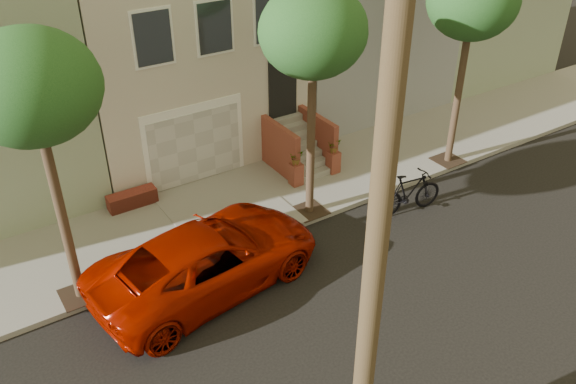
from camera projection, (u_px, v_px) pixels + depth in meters
ground at (370, 308)px, 13.81m from camera, size 90.00×90.00×0.00m
sidewalk at (253, 200)px, 17.58m from camera, size 40.00×3.70×0.15m
house_row at (162, 31)px, 19.87m from camera, size 33.10×11.70×7.00m
tree_left at (31, 89)px, 11.28m from camera, size 2.70×2.57×6.30m
tree_mid at (313, 33)px, 14.28m from camera, size 2.70×2.57×6.30m
tree_right at (473, 1)px, 16.82m from camera, size 2.70×2.57×6.30m
pickup_truck at (207, 259)px, 14.09m from camera, size 5.98×3.41×1.57m
motorcycle at (409, 193)px, 16.87m from camera, size 2.19×0.89×1.28m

